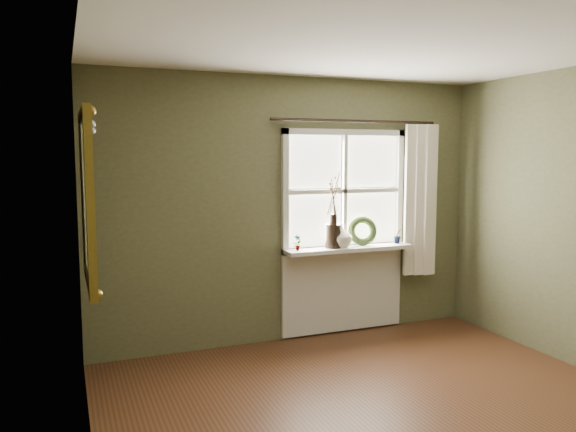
# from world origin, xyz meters

# --- Properties ---
(ceiling) EXTENTS (4.50, 4.50, 0.00)m
(ceiling) POSITION_xyz_m (0.00, 0.00, 2.60)
(ceiling) COLOR silver
(ceiling) RESTS_ON ground
(wall_back) EXTENTS (4.00, 0.10, 2.60)m
(wall_back) POSITION_xyz_m (0.00, 2.30, 1.30)
(wall_back) COLOR brown
(wall_back) RESTS_ON ground
(wall_left) EXTENTS (0.10, 4.50, 2.60)m
(wall_left) POSITION_xyz_m (-2.05, 0.00, 1.30)
(wall_left) COLOR brown
(wall_left) RESTS_ON ground
(window_frame) EXTENTS (1.36, 0.06, 1.24)m
(window_frame) POSITION_xyz_m (0.55, 2.23, 1.48)
(window_frame) COLOR silver
(window_frame) RESTS_ON wall_back
(window_sill) EXTENTS (1.36, 0.26, 0.04)m
(window_sill) POSITION_xyz_m (0.55, 2.12, 0.90)
(window_sill) COLOR silver
(window_sill) RESTS_ON wall_back
(window_apron) EXTENTS (1.36, 0.04, 0.88)m
(window_apron) POSITION_xyz_m (0.55, 2.23, 0.46)
(window_apron) COLOR silver
(window_apron) RESTS_ON ground
(dark_jug) EXTENTS (0.18, 0.18, 0.24)m
(dark_jug) POSITION_xyz_m (0.38, 2.12, 1.04)
(dark_jug) COLOR black
(dark_jug) RESTS_ON window_sill
(cream_vase) EXTENTS (0.29, 0.29, 0.24)m
(cream_vase) POSITION_xyz_m (0.46, 2.12, 1.04)
(cream_vase) COLOR beige
(cream_vase) RESTS_ON window_sill
(wreath) EXTENTS (0.33, 0.21, 0.31)m
(wreath) POSITION_xyz_m (0.73, 2.16, 1.04)
(wreath) COLOR #2F421D
(wreath) RESTS_ON window_sill
(potted_plant_left) EXTENTS (0.09, 0.08, 0.16)m
(potted_plant_left) POSITION_xyz_m (-0.01, 2.12, 1.00)
(potted_plant_left) COLOR #2F421D
(potted_plant_left) RESTS_ON window_sill
(potted_plant_right) EXTENTS (0.11, 0.10, 0.16)m
(potted_plant_right) POSITION_xyz_m (1.13, 2.12, 1.00)
(potted_plant_right) COLOR #2F421D
(potted_plant_right) RESTS_ON window_sill
(curtain) EXTENTS (0.36, 0.12, 1.59)m
(curtain) POSITION_xyz_m (1.39, 2.13, 1.37)
(curtain) COLOR silver
(curtain) RESTS_ON wall_back
(curtain_rod) EXTENTS (1.84, 0.03, 0.03)m
(curtain_rod) POSITION_xyz_m (0.65, 2.17, 2.18)
(curtain_rod) COLOR black
(curtain_rod) RESTS_ON wall_back
(gilt_mirror) EXTENTS (0.10, 0.99, 1.18)m
(gilt_mirror) POSITION_xyz_m (-1.96, 1.12, 1.55)
(gilt_mirror) COLOR white
(gilt_mirror) RESTS_ON wall_left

